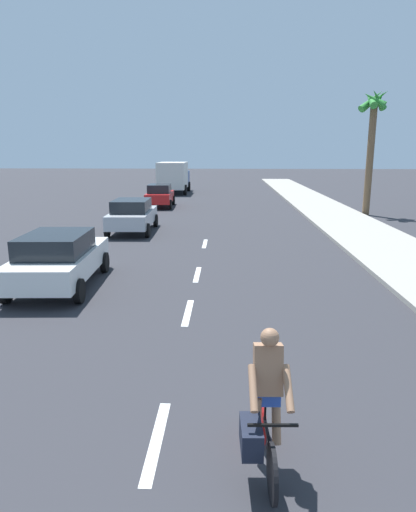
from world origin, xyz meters
TOP-DOWN VIEW (x-y plane):
  - ground_plane at (0.00, 20.00)m, footprint 160.00×160.00m
  - sidewalk_strip at (7.28, 22.00)m, footprint 3.60×80.00m
  - lane_stripe_2 at (0.00, 6.25)m, footprint 0.16×1.80m
  - lane_stripe_3 at (0.00, 11.17)m, footprint 0.16×1.80m
  - lane_stripe_4 at (0.00, 14.60)m, footprint 0.16×1.80m
  - lane_stripe_5 at (0.00, 19.43)m, footprint 0.16×1.80m
  - cyclist at (1.38, 5.75)m, footprint 0.64×1.71m
  - parked_car_white at (-3.85, 13.17)m, footprint 2.24×4.55m
  - parked_car_silver at (-3.60, 22.10)m, footprint 2.11×4.38m
  - parked_car_red at (-3.73, 31.88)m, footprint 1.95×3.98m
  - delivery_truck at (-4.00, 42.44)m, footprint 2.70×6.25m
  - palm_tree_distant at (9.33, 28.55)m, footprint 1.87×1.59m

SIDE VIEW (x-z plane):
  - ground_plane at x=0.00m, z-range 0.00..0.00m
  - lane_stripe_2 at x=0.00m, z-range 0.00..0.01m
  - lane_stripe_3 at x=0.00m, z-range 0.00..0.01m
  - lane_stripe_4 at x=0.00m, z-range 0.00..0.01m
  - lane_stripe_5 at x=0.00m, z-range 0.00..0.01m
  - sidewalk_strip at x=7.28m, z-range 0.00..0.14m
  - cyclist at x=1.38m, z-range -0.08..1.74m
  - parked_car_red at x=-3.73m, z-range 0.05..1.62m
  - parked_car_silver at x=-3.60m, z-range 0.05..1.62m
  - parked_car_white at x=-3.85m, z-range 0.06..1.63m
  - delivery_truck at x=-4.00m, z-range 0.10..2.90m
  - palm_tree_distant at x=9.33m, z-range 1.68..9.10m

